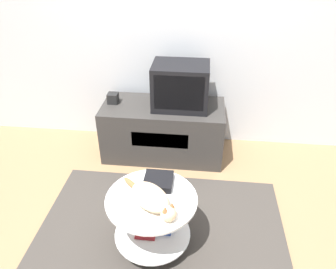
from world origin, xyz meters
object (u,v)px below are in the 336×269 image
at_px(speaker, 113,98).
at_px(dvd_box, 158,181).
at_px(tv, 181,86).
at_px(cat, 152,198).

bearing_deg(speaker, dvd_box, -60.88).
bearing_deg(tv, cat, -93.75).
height_order(tv, cat, tv).
bearing_deg(speaker, cat, -65.61).
distance_m(speaker, cat, 1.43).
bearing_deg(cat, tv, 129.40).
relative_size(tv, cat, 1.24).
bearing_deg(speaker, tv, -0.03).
height_order(tv, dvd_box, tv).
bearing_deg(dvd_box, speaker, 119.12).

